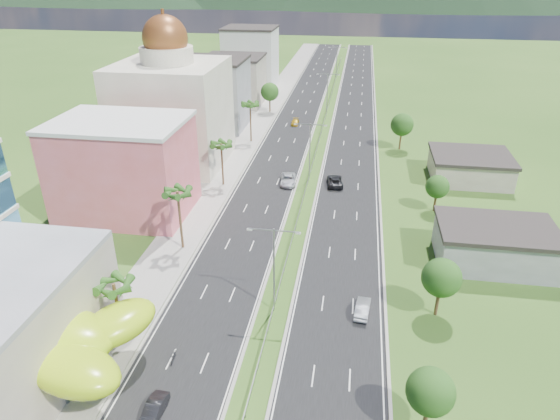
% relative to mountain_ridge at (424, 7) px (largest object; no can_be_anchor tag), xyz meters
% --- Properties ---
extents(ground, '(500.00, 500.00, 0.00)m').
position_rel_mountain_ridge_xyz_m(ground, '(-60.00, -450.00, 0.00)').
color(ground, '#2D5119').
rests_on(ground, ground).
extents(road_left, '(11.00, 260.00, 0.04)m').
position_rel_mountain_ridge_xyz_m(road_left, '(-67.50, -360.00, 0.02)').
color(road_left, black).
rests_on(road_left, ground).
extents(road_right, '(11.00, 260.00, 0.04)m').
position_rel_mountain_ridge_xyz_m(road_right, '(-52.50, -360.00, 0.02)').
color(road_right, black).
rests_on(road_right, ground).
extents(sidewalk_left, '(7.00, 260.00, 0.12)m').
position_rel_mountain_ridge_xyz_m(sidewalk_left, '(-77.00, -360.00, 0.06)').
color(sidewalk_left, gray).
rests_on(sidewalk_left, ground).
extents(median_guardrail, '(0.10, 216.06, 0.76)m').
position_rel_mountain_ridge_xyz_m(median_guardrail, '(-60.00, -378.01, 0.62)').
color(median_guardrail, gray).
rests_on(median_guardrail, ground).
extents(streetlight_median_b, '(6.04, 0.25, 11.00)m').
position_rel_mountain_ridge_xyz_m(streetlight_median_b, '(-60.00, -440.00, 6.75)').
color(streetlight_median_b, gray).
rests_on(streetlight_median_b, ground).
extents(streetlight_median_c, '(6.04, 0.25, 11.00)m').
position_rel_mountain_ridge_xyz_m(streetlight_median_c, '(-60.00, -400.00, 6.75)').
color(streetlight_median_c, gray).
rests_on(streetlight_median_c, ground).
extents(streetlight_median_d, '(6.04, 0.25, 11.00)m').
position_rel_mountain_ridge_xyz_m(streetlight_median_d, '(-60.00, -355.00, 6.75)').
color(streetlight_median_d, gray).
rests_on(streetlight_median_d, ground).
extents(streetlight_median_e, '(6.04, 0.25, 11.00)m').
position_rel_mountain_ridge_xyz_m(streetlight_median_e, '(-60.00, -310.00, 6.75)').
color(streetlight_median_e, gray).
rests_on(streetlight_median_e, ground).
extents(lime_canopy, '(18.00, 15.00, 7.40)m').
position_rel_mountain_ridge_xyz_m(lime_canopy, '(-80.00, -454.00, 4.99)').
color(lime_canopy, '#A4CD14').
rests_on(lime_canopy, ground).
extents(pink_shophouse, '(20.00, 15.00, 15.00)m').
position_rel_mountain_ridge_xyz_m(pink_shophouse, '(-88.00, -418.00, 7.50)').
color(pink_shophouse, '#D7585B').
rests_on(pink_shophouse, ground).
extents(domed_building, '(20.00, 20.00, 28.70)m').
position_rel_mountain_ridge_xyz_m(domed_building, '(-88.00, -395.00, 11.35)').
color(domed_building, beige).
rests_on(domed_building, ground).
extents(midrise_grey, '(16.00, 15.00, 16.00)m').
position_rel_mountain_ridge_xyz_m(midrise_grey, '(-87.00, -370.00, 8.00)').
color(midrise_grey, gray).
rests_on(midrise_grey, ground).
extents(midrise_beige, '(16.00, 15.00, 13.00)m').
position_rel_mountain_ridge_xyz_m(midrise_beige, '(-87.00, -348.00, 6.50)').
color(midrise_beige, gray).
rests_on(midrise_beige, ground).
extents(midrise_white, '(16.00, 15.00, 18.00)m').
position_rel_mountain_ridge_xyz_m(midrise_white, '(-87.00, -325.00, 9.00)').
color(midrise_white, silver).
rests_on(midrise_white, ground).
extents(shed_near, '(15.00, 10.00, 5.00)m').
position_rel_mountain_ridge_xyz_m(shed_near, '(-32.00, -425.00, 2.50)').
color(shed_near, gray).
rests_on(shed_near, ground).
extents(shed_far, '(14.00, 12.00, 4.40)m').
position_rel_mountain_ridge_xyz_m(shed_far, '(-30.00, -395.00, 2.20)').
color(shed_far, gray).
rests_on(shed_far, ground).
extents(palm_tree_b, '(3.60, 3.60, 8.10)m').
position_rel_mountain_ridge_xyz_m(palm_tree_b, '(-75.50, -448.00, 7.06)').
color(palm_tree_b, '#47301C').
rests_on(palm_tree_b, ground).
extents(palm_tree_c, '(3.60, 3.60, 9.60)m').
position_rel_mountain_ridge_xyz_m(palm_tree_c, '(-75.50, -428.00, 8.50)').
color(palm_tree_c, '#47301C').
rests_on(palm_tree_c, ground).
extents(palm_tree_d, '(3.60, 3.60, 8.60)m').
position_rel_mountain_ridge_xyz_m(palm_tree_d, '(-75.50, -405.00, 7.54)').
color(palm_tree_d, '#47301C').
rests_on(palm_tree_d, ground).
extents(palm_tree_e, '(3.60, 3.60, 9.40)m').
position_rel_mountain_ridge_xyz_m(palm_tree_e, '(-75.50, -380.00, 8.31)').
color(palm_tree_e, '#47301C').
rests_on(palm_tree_e, ground).
extents(leafy_tree_lfar, '(4.90, 4.90, 8.05)m').
position_rel_mountain_ridge_xyz_m(leafy_tree_lfar, '(-75.50, -355.00, 5.58)').
color(leafy_tree_lfar, '#47301C').
rests_on(leafy_tree_lfar, ground).
extents(leafy_tree_ra, '(4.20, 4.20, 6.90)m').
position_rel_mountain_ridge_xyz_m(leafy_tree_ra, '(-44.00, -455.00, 4.78)').
color(leafy_tree_ra, '#47301C').
rests_on(leafy_tree_ra, ground).
extents(leafy_tree_rb, '(4.55, 4.55, 7.47)m').
position_rel_mountain_ridge_xyz_m(leafy_tree_rb, '(-41.00, -438.00, 5.18)').
color(leafy_tree_rb, '#47301C').
rests_on(leafy_tree_rb, ground).
extents(leafy_tree_rc, '(3.85, 3.85, 6.33)m').
position_rel_mountain_ridge_xyz_m(leafy_tree_rc, '(-38.00, -410.00, 4.37)').
color(leafy_tree_rc, '#47301C').
rests_on(leafy_tree_rc, ground).
extents(leafy_tree_rd, '(4.90, 4.90, 8.05)m').
position_rel_mountain_ridge_xyz_m(leafy_tree_rd, '(-42.00, -380.00, 5.58)').
color(leafy_tree_rd, '#47301C').
rests_on(leafy_tree_rd, ground).
extents(mountain_ridge, '(860.00, 140.00, 90.00)m').
position_rel_mountain_ridge_xyz_m(mountain_ridge, '(0.00, 0.00, 0.00)').
color(mountain_ridge, black).
rests_on(mountain_ridge, ground).
extents(car_dark_left, '(1.68, 4.34, 1.41)m').
position_rel_mountain_ridge_xyz_m(car_dark_left, '(-68.28, -457.19, 0.74)').
color(car_dark_left, black).
rests_on(car_dark_left, road_left).
extents(car_silver_mid_left, '(3.43, 6.20, 1.64)m').
position_rel_mountain_ridge_xyz_m(car_silver_mid_left, '(-63.65, -402.71, 0.86)').
color(car_silver_mid_left, '#B7BABF').
rests_on(car_silver_mid_left, road_left).
extents(car_yellow_far_left, '(1.85, 4.36, 1.25)m').
position_rel_mountain_ridge_xyz_m(car_yellow_far_left, '(-67.17, -365.43, 0.67)').
color(car_yellow_far_left, gold).
rests_on(car_yellow_far_left, road_left).
extents(car_silver_right, '(2.02, 4.65, 1.49)m').
position_rel_mountain_ridge_xyz_m(car_silver_right, '(-49.56, -439.18, 0.78)').
color(car_silver_right, '#A0A2A8').
rests_on(car_silver_right, road_right).
extents(car_dark_far_right, '(3.44, 6.20, 1.64)m').
position_rel_mountain_ridge_xyz_m(car_dark_far_right, '(-55.00, -401.95, 0.86)').
color(car_dark_far_right, black).
rests_on(car_dark_far_right, road_right).
extents(motorcycle, '(0.75, 1.92, 1.20)m').
position_rel_mountain_ridge_xyz_m(motorcycle, '(-68.97, -450.02, 0.64)').
color(motorcycle, black).
rests_on(motorcycle, road_left).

